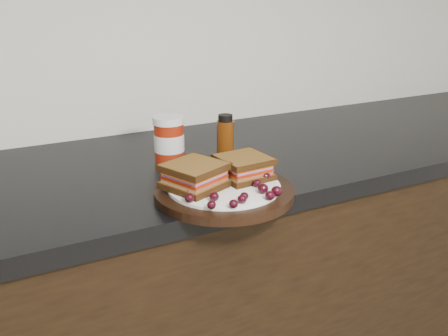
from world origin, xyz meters
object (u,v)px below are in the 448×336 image
Objects in this scene: plate at (224,192)px; sandwich_left at (195,175)px; oil_bottle at (225,138)px; condiment_jar at (169,139)px.

sandwich_left reaches higher than plate.
oil_bottle is (0.10, 0.19, 0.05)m from plate.
oil_bottle reaches higher than sandwich_left.
condiment_jar is at bearing 57.95° from sandwich_left.
sandwich_left is 0.94× the size of oil_bottle.
plate is 0.07m from sandwich_left.
plate is at bearing -86.52° from condiment_jar.
plate is 0.26m from condiment_jar.
sandwich_left is (-0.06, 0.02, 0.04)m from plate.
condiment_jar is at bearing 93.48° from plate.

